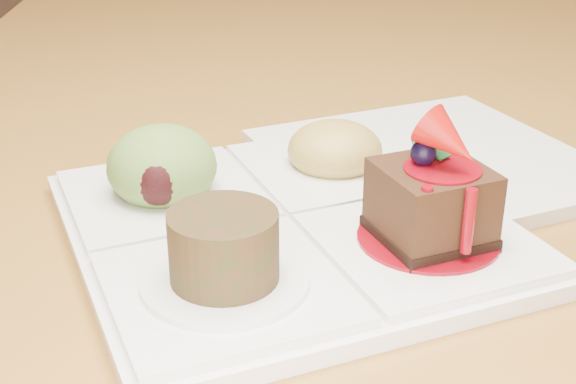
{
  "coord_description": "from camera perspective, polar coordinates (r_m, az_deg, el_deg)",
  "views": [
    {
      "loc": [
        -0.13,
        -0.8,
        1.02
      ],
      "look_at": [
        -0.11,
        -0.3,
        0.79
      ],
      "focal_mm": 50.0,
      "sensor_mm": 36.0,
      "label": 1
    }
  ],
  "objects": [
    {
      "name": "dining_table",
      "position": [
        0.88,
        6.06,
        2.42
      ],
      "size": [
        1.0,
        1.8,
        0.75
      ],
      "color": "#A2722A",
      "rests_on": "ground"
    },
    {
      "name": "second_plate",
      "position": [
        0.69,
        10.08,
        2.06
      ],
      "size": [
        0.32,
        0.32,
        0.01
      ],
      "primitive_type": "cube",
      "rotation": [
        0.0,
        0.0,
        0.38
      ],
      "color": "white",
      "rests_on": "dining_table"
    },
    {
      "name": "sampler_plate",
      "position": [
        0.56,
        -0.41,
        -1.0
      ],
      "size": [
        0.37,
        0.37,
        0.11
      ],
      "rotation": [
        0.0,
        0.0,
        0.35
      ],
      "color": "white",
      "rests_on": "dining_table"
    }
  ]
}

